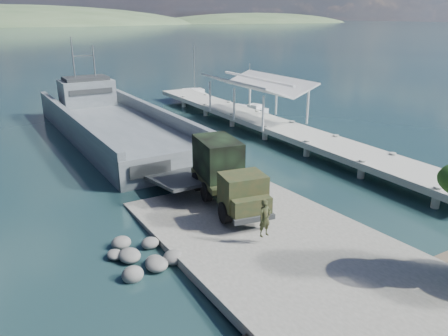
% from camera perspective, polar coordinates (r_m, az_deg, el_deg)
% --- Properties ---
extents(ground, '(1400.00, 1400.00, 0.00)m').
position_cam_1_polar(ground, '(23.38, 5.18, -9.27)').
color(ground, '#18353A').
rests_on(ground, ground).
extents(boat_ramp, '(10.00, 18.00, 0.50)m').
position_cam_1_polar(boat_ramp, '(22.56, 6.68, -9.74)').
color(boat_ramp, slate).
rests_on(boat_ramp, ground).
extents(shoreline_rocks, '(3.20, 5.60, 0.90)m').
position_cam_1_polar(shoreline_rocks, '(21.27, -9.78, -12.65)').
color(shoreline_rocks, '#61615F').
rests_on(shoreline_rocks, ground).
extents(distant_headlands, '(1000.00, 240.00, 48.00)m').
position_cam_1_polar(distant_headlands, '(580.05, -25.18, 16.53)').
color(distant_headlands, '#3B5333').
rests_on(distant_headlands, ground).
extents(pier, '(6.40, 44.00, 6.10)m').
position_cam_1_polar(pier, '(44.42, 5.03, 6.84)').
color(pier, '#A6A79D').
rests_on(pier, ground).
extents(landing_craft, '(8.83, 32.94, 9.74)m').
position_cam_1_polar(landing_craft, '(43.33, -14.01, 4.93)').
color(landing_craft, '#505A5F').
rests_on(landing_craft, ground).
extents(military_truck, '(3.56, 7.93, 3.55)m').
position_cam_1_polar(military_truck, '(25.89, 0.19, -0.76)').
color(military_truck, black).
rests_on(military_truck, boat_ramp).
extents(soldier, '(0.74, 0.53, 1.91)m').
position_cam_1_polar(soldier, '(21.61, 5.33, -7.45)').
color(soldier, '#20321C').
rests_on(soldier, boat_ramp).
extents(sailboat_near, '(2.90, 5.10, 5.96)m').
position_cam_1_polar(sailboat_near, '(53.69, 3.38, 7.66)').
color(sailboat_near, silver).
rests_on(sailboat_near, ground).
extents(sailboat_far, '(2.48, 6.29, 7.47)m').
position_cam_1_polar(sailboat_far, '(63.96, -3.78, 9.62)').
color(sailboat_far, silver).
rests_on(sailboat_far, ground).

